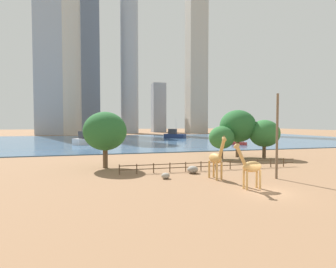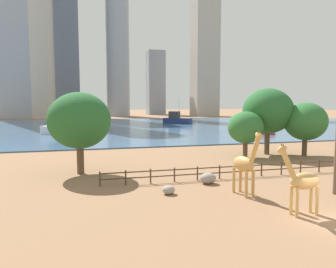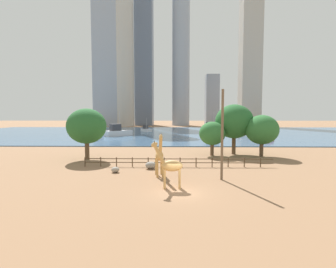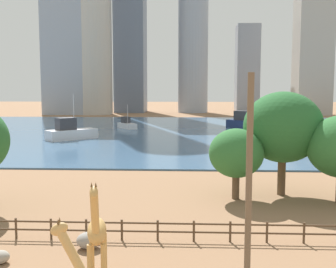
# 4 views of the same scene
# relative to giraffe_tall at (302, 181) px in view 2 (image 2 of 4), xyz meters

# --- Properties ---
(ground_plane) EXTENTS (400.00, 400.00, 0.00)m
(ground_plane) POSITION_rel_giraffe_tall_xyz_m (0.96, 78.54, -2.24)
(ground_plane) COLOR #8C6647
(harbor_water) EXTENTS (180.00, 86.00, 0.20)m
(harbor_water) POSITION_rel_giraffe_tall_xyz_m (0.96, 75.54, -2.14)
(harbor_water) COLOR #3D6084
(harbor_water) RESTS_ON ground
(giraffe_tall) EXTENTS (3.18, 0.84, 4.73)m
(giraffe_tall) POSITION_rel_giraffe_tall_xyz_m (0.00, 0.00, 0.00)
(giraffe_tall) COLOR tan
(giraffe_tall) RESTS_ON ground
(giraffe_companion) EXTENTS (1.26, 3.33, 5.23)m
(giraffe_companion) POSITION_rel_giraffe_tall_xyz_m (-1.32, 5.04, 0.20)
(giraffe_companion) COLOR tan
(giraffe_companion) RESTS_ON ground
(boulder_near_fence) EXTENTS (1.44, 1.28, 0.96)m
(boulder_near_fence) POSITION_rel_giraffe_tall_xyz_m (-2.71, 9.12, -1.75)
(boulder_near_fence) COLOR gray
(boulder_near_fence) RESTS_ON ground
(boulder_by_pole) EXTENTS (1.01, 0.94, 0.70)m
(boulder_by_pole) POSITION_rel_giraffe_tall_xyz_m (-6.96, 6.79, -1.88)
(boulder_by_pole) COLOR gray
(boulder_by_pole) RESTS_ON ground
(enclosure_fence) EXTENTS (26.12, 0.14, 1.30)m
(enclosure_fence) POSITION_rel_giraffe_tall_xyz_m (0.60, 10.54, -1.47)
(enclosure_fence) COLOR #4C3826
(enclosure_fence) RESTS_ON ground
(tree_left_large) EXTENTS (4.60, 4.60, 5.99)m
(tree_left_large) POSITION_rel_giraffe_tall_xyz_m (7.11, 20.74, 1.66)
(tree_left_large) COLOR brown
(tree_left_large) RESTS_ON ground
(tree_center_broad) EXTENTS (6.25, 6.25, 8.19)m
(tree_center_broad) POSITION_rel_giraffe_tall_xyz_m (-13.63, 16.28, 3.12)
(tree_center_broad) COLOR brown
(tree_center_broad) RESTS_ON ground
(tree_right_tall) EXTENTS (5.62, 5.62, 7.15)m
(tree_right_tall) POSITION_rel_giraffe_tall_xyz_m (15.51, 19.96, 2.36)
(tree_right_tall) COLOR brown
(tree_right_tall) RESTS_ON ground
(tree_left_small) EXTENTS (6.84, 6.84, 9.06)m
(tree_left_small) POSITION_rel_giraffe_tall_xyz_m (11.28, 22.36, 3.72)
(tree_left_small) COLOR brown
(tree_left_small) RESTS_ON ground
(boat_ferry) EXTENTS (8.81, 8.41, 8.07)m
(boat_ferry) POSITION_rel_giraffe_tall_xyz_m (-17.95, 59.64, -0.69)
(boat_ferry) COLOR silver
(boat_ferry) RESTS_ON harbor_water
(boat_sailboat) EXTENTS (3.78, 4.19, 1.84)m
(boat_sailboat) POSITION_rel_giraffe_tall_xyz_m (25.12, 45.44, -1.41)
(boat_sailboat) COLOR #B22D28
(boat_sailboat) RESTS_ON harbor_water
(boat_tug) EXTENTS (8.95, 8.25, 8.08)m
(boat_tug) POSITION_rel_giraffe_tall_xyz_m (16.29, 83.30, -0.69)
(boat_tug) COLOR navy
(boat_tug) RESTS_ON harbor_water
(boat_barge) EXTENTS (5.16, 6.20, 5.42)m
(boat_barge) POSITION_rel_giraffe_tall_xyz_m (-10.93, 81.08, -1.13)
(boat_barge) COLOR silver
(boat_barge) RESTS_ON harbor_water
(skyline_tower_needle) EXTENTS (14.82, 15.65, 82.16)m
(skyline_tower_needle) POSITION_rel_giraffe_tall_xyz_m (-40.77, 138.64, 38.84)
(skyline_tower_needle) COLOR #939EAD
(skyline_tower_needle) RESTS_ON ground
(skyline_block_central) EXTENTS (11.36, 14.89, 87.01)m
(skyline_block_central) POSITION_rel_giraffe_tall_xyz_m (-19.32, 151.05, 41.27)
(skyline_block_central) COLOR slate
(skyline_block_central) RESTS_ON ground
(skyline_tower_glass) EXTENTS (11.74, 11.44, 100.53)m
(skyline_tower_glass) POSITION_rel_giraffe_tall_xyz_m (46.76, 137.73, 48.03)
(skyline_tower_glass) COLOR #ADA89E
(skyline_tower_glass) RESTS_ON ground
(skyline_block_left) EXTENTS (11.42, 11.42, 86.60)m
(skyline_block_left) POSITION_rel_giraffe_tall_xyz_m (4.94, 149.12, 41.06)
(skyline_block_left) COLOR #939EAD
(skyline_block_left) RESTS_ON ground
(skyline_block_right) EXTENTS (9.40, 10.19, 35.60)m
(skyline_block_right) POSITION_rel_giraffe_tall_xyz_m (27.93, 165.73, 15.56)
(skyline_block_right) COLOR gray
(skyline_block_right) RESTS_ON ground
(skyline_tower_short) EXTENTS (12.60, 12.60, 100.49)m
(skyline_tower_short) POSITION_rel_giraffe_tall_xyz_m (-30.43, 136.30, 48.01)
(skyline_tower_short) COLOR #B7B2A8
(skyline_tower_short) RESTS_ON ground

